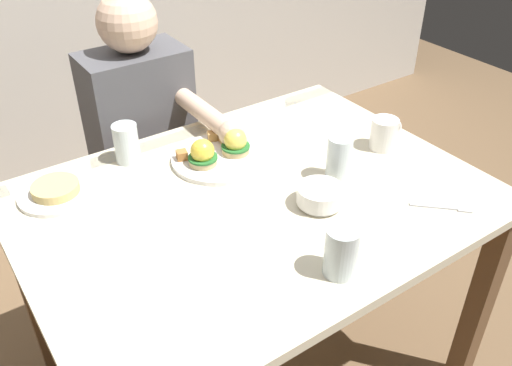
{
  "coord_description": "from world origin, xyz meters",
  "views": [
    {
      "loc": [
        -0.66,
        -0.97,
        1.58
      ],
      "look_at": [
        0.01,
        0.0,
        0.78
      ],
      "focal_mm": 38.3,
      "sensor_mm": 36.0,
      "label": 1
    }
  ],
  "objects": [
    {
      "name": "water_glass_far",
      "position": [
        0.24,
        -0.06,
        0.8
      ],
      "size": [
        0.07,
        0.07,
        0.13
      ],
      "color": "silver",
      "rests_on": "dining_table"
    },
    {
      "name": "coffee_mug",
      "position": [
        0.46,
        -0.01,
        0.79
      ],
      "size": [
        0.11,
        0.08,
        0.09
      ],
      "color": "white",
      "rests_on": "dining_table"
    },
    {
      "name": "fork",
      "position": [
        0.37,
        -0.32,
        0.74
      ],
      "size": [
        0.12,
        0.12,
        0.0
      ],
      "color": "silver",
      "rests_on": "dining_table"
    },
    {
      "name": "dining_table",
      "position": [
        0.0,
        0.0,
        0.63
      ],
      "size": [
        1.2,
        0.9,
        0.74
      ],
      "color": "beige",
      "rests_on": "ground_plane"
    },
    {
      "name": "side_plate",
      "position": [
        -0.43,
        0.3,
        0.75
      ],
      "size": [
        0.2,
        0.2,
        0.04
      ],
      "color": "white",
      "rests_on": "dining_table"
    },
    {
      "name": "eggs_benedict_plate",
      "position": [
        0.02,
        0.21,
        0.77
      ],
      "size": [
        0.27,
        0.27,
        0.09
      ],
      "color": "white",
      "rests_on": "dining_table"
    },
    {
      "name": "water_glass_near",
      "position": [
        -0.01,
        -0.34,
        0.79
      ],
      "size": [
        0.07,
        0.07,
        0.12
      ],
      "color": "silver",
      "rests_on": "dining_table"
    },
    {
      "name": "diner_person",
      "position": [
        -0.04,
        0.6,
        0.65
      ],
      "size": [
        0.34,
        0.54,
        1.14
      ],
      "color": "#33333D",
      "rests_on": "ground_plane"
    },
    {
      "name": "water_glass_extra",
      "position": [
        -0.2,
        0.35,
        0.79
      ],
      "size": [
        0.07,
        0.07,
        0.12
      ],
      "color": "silver",
      "rests_on": "dining_table"
    },
    {
      "name": "fruit_bowl",
      "position": [
        0.12,
        -0.13,
        0.77
      ],
      "size": [
        0.12,
        0.12,
        0.05
      ],
      "color": "white",
      "rests_on": "dining_table"
    }
  ]
}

